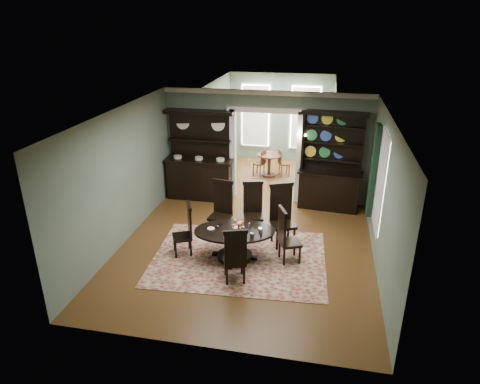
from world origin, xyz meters
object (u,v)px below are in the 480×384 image
(dining_table, at_px, (235,239))
(sideboard, at_px, (200,168))
(welsh_dresser, at_px, (330,174))
(parlor_table, at_px, (269,162))

(dining_table, height_order, sideboard, sideboard)
(dining_table, bearing_deg, sideboard, 106.71)
(dining_table, height_order, welsh_dresser, welsh_dresser)
(parlor_table, bearing_deg, dining_table, -90.37)
(sideboard, height_order, welsh_dresser, welsh_dresser)
(welsh_dresser, bearing_deg, sideboard, -174.32)
(dining_table, xyz_separation_m, parlor_table, (0.03, 5.10, 0.01))
(sideboard, distance_m, parlor_table, 2.67)
(welsh_dresser, relative_size, parlor_table, 3.32)
(parlor_table, bearing_deg, welsh_dresser, -47.63)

